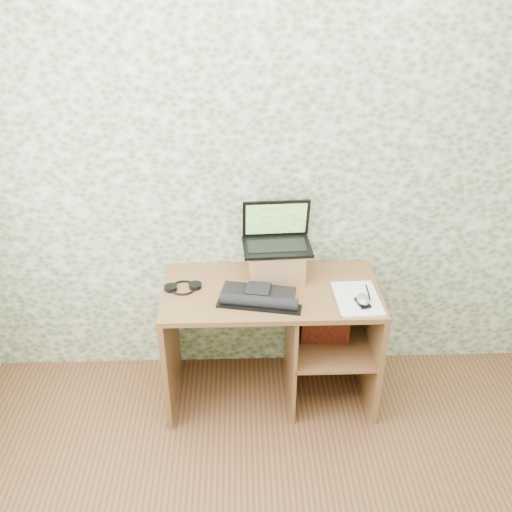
{
  "coord_description": "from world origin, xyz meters",
  "views": [
    {
      "loc": [
        -0.17,
        -1.2,
        2.48
      ],
      "look_at": [
        -0.09,
        1.39,
        0.99
      ],
      "focal_mm": 40.0,
      "sensor_mm": 36.0,
      "label": 1
    }
  ],
  "objects_px": {
    "notepad": "(357,299)",
    "riser": "(277,262)",
    "desk": "(284,325)",
    "laptop": "(277,235)",
    "keyboard": "(259,297)"
  },
  "relations": [
    {
      "from": "riser",
      "to": "keyboard",
      "type": "xyz_separation_m",
      "value": [
        -0.11,
        -0.25,
        -0.07
      ]
    },
    {
      "from": "notepad",
      "to": "riser",
      "type": "bearing_deg",
      "value": 145.65
    },
    {
      "from": "desk",
      "to": "laptop",
      "type": "relative_size",
      "value": 3.06
    },
    {
      "from": "riser",
      "to": "notepad",
      "type": "relative_size",
      "value": 0.91
    },
    {
      "from": "keyboard",
      "to": "notepad",
      "type": "distance_m",
      "value": 0.53
    },
    {
      "from": "keyboard",
      "to": "notepad",
      "type": "xyz_separation_m",
      "value": [
        0.53,
        -0.01,
        -0.01
      ]
    },
    {
      "from": "riser",
      "to": "notepad",
      "type": "distance_m",
      "value": 0.5
    },
    {
      "from": "desk",
      "to": "keyboard",
      "type": "height_order",
      "value": "keyboard"
    },
    {
      "from": "riser",
      "to": "keyboard",
      "type": "relative_size",
      "value": 0.65
    },
    {
      "from": "riser",
      "to": "laptop",
      "type": "distance_m",
      "value": 0.16
    },
    {
      "from": "laptop",
      "to": "notepad",
      "type": "xyz_separation_m",
      "value": [
        0.42,
        -0.31,
        -0.23
      ]
    },
    {
      "from": "desk",
      "to": "notepad",
      "type": "xyz_separation_m",
      "value": [
        0.38,
        -0.15,
        0.28
      ]
    },
    {
      "from": "laptop",
      "to": "notepad",
      "type": "bearing_deg",
      "value": -39.25
    },
    {
      "from": "desk",
      "to": "laptop",
      "type": "height_order",
      "value": "laptop"
    },
    {
      "from": "desk",
      "to": "laptop",
      "type": "xyz_separation_m",
      "value": [
        -0.04,
        0.16,
        0.51
      ]
    }
  ]
}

